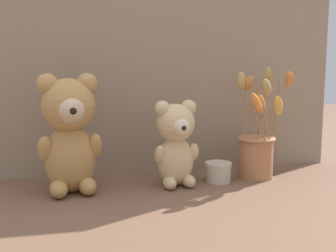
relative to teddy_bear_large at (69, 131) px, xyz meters
name	(u,v)px	position (x,y,z in m)	size (l,w,h in m)	color
ground_plane	(170,186)	(0.26, 0.00, -0.16)	(4.00, 4.00, 0.00)	brown
backdrop_wall	(157,53)	(0.26, 0.17, 0.20)	(1.11, 0.02, 0.72)	gray
teddy_bear_large	(69,131)	(0.00, 0.00, 0.00)	(0.17, 0.15, 0.31)	tan
teddy_bear_medium	(176,142)	(0.28, 0.00, -0.04)	(0.13, 0.12, 0.23)	#DBBC84
flower_vase	(257,145)	(0.53, 0.03, -0.06)	(0.16, 0.17, 0.32)	#AD7047
decorative_tin_tall	(218,172)	(0.40, 0.01, -0.13)	(0.08, 0.08, 0.06)	beige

